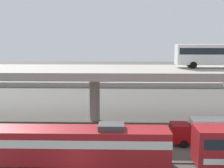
# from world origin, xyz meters

# --- Properties ---
(rail_strip_far) EXTENTS (110.00, 0.12, 0.12)m
(rail_strip_far) POSITION_xyz_m (0.00, 4.77, 0.06)
(rail_strip_far) COLOR #59544C
(rail_strip_far) RESTS_ON ground_plane
(train_locomotive) EXTENTS (17.65, 3.04, 4.18)m
(train_locomotive) POSITION_xyz_m (-0.74, 4.00, 2.19)
(train_locomotive) COLOR maroon
(train_locomotive) RESTS_ON ground_plane
(highway_overpass) EXTENTS (96.00, 12.14, 7.71)m
(highway_overpass) POSITION_xyz_m (0.00, 20.00, 7.04)
(highway_overpass) COLOR #9E998E
(highway_overpass) RESTS_ON ground_plane
(transit_bus_on_overpass) EXTENTS (12.00, 2.68, 3.40)m
(transit_bus_on_overpass) POSITION_xyz_m (17.87, 21.15, 9.77)
(transit_bus_on_overpass) COLOR silver
(transit_bus_on_overpass) RESTS_ON highway_overpass
(service_truck_west) EXTENTS (6.80, 2.46, 3.04)m
(service_truck_west) POSITION_xyz_m (13.15, 10.11, 1.64)
(service_truck_west) COLOR maroon
(service_truck_west) RESTS_ON ground_plane
(pier_parking_lot) EXTENTS (57.35, 12.63, 1.25)m
(pier_parking_lot) POSITION_xyz_m (0.00, 55.00, 0.63)
(pier_parking_lot) COLOR #9E998E
(pier_parking_lot) RESTS_ON ground_plane
(parked_car_0) EXTENTS (4.26, 1.87, 1.50)m
(parked_car_0) POSITION_xyz_m (5.86, 53.39, 2.02)
(parked_car_0) COLOR #9E998C
(parked_car_0) RESTS_ON pier_parking_lot
(parked_car_1) EXTENTS (4.10, 1.95, 1.50)m
(parked_car_1) POSITION_xyz_m (18.53, 56.65, 2.02)
(parked_car_1) COLOR black
(parked_car_1) RESTS_ON pier_parking_lot
(parked_car_2) EXTENTS (4.58, 1.95, 1.50)m
(parked_car_2) POSITION_xyz_m (-19.93, 56.76, 2.02)
(parked_car_2) COLOR navy
(parked_car_2) RESTS_ON pier_parking_lot
(parked_car_3) EXTENTS (4.07, 1.86, 1.50)m
(parked_car_3) POSITION_xyz_m (-22.03, 53.84, 2.02)
(parked_car_3) COLOR maroon
(parked_car_3) RESTS_ON pier_parking_lot
(parked_car_4) EXTENTS (4.29, 1.94, 1.50)m
(parked_car_4) POSITION_xyz_m (-2.09, 56.43, 2.02)
(parked_car_4) COLOR navy
(parked_car_4) RESTS_ON pier_parking_lot
(parked_car_5) EXTENTS (4.50, 1.96, 1.50)m
(parked_car_5) POSITION_xyz_m (-0.85, 51.97, 2.02)
(parked_car_5) COLOR black
(parked_car_5) RESTS_ON pier_parking_lot
(parked_car_6) EXTENTS (4.54, 1.91, 1.50)m
(parked_car_6) POSITION_xyz_m (-7.70, 53.35, 2.02)
(parked_car_6) COLOR silver
(parked_car_6) RESTS_ON pier_parking_lot
(harbor_water) EXTENTS (140.00, 36.00, 0.01)m
(harbor_water) POSITION_xyz_m (0.00, 78.00, 0.00)
(harbor_water) COLOR navy
(harbor_water) RESTS_ON ground_plane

